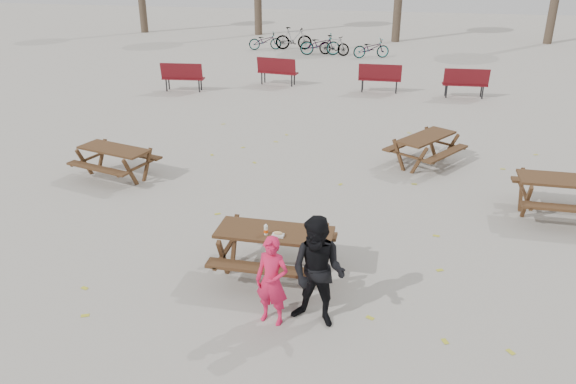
% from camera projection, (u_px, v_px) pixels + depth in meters
% --- Properties ---
extents(ground, '(80.00, 80.00, 0.00)m').
position_uv_depth(ground, '(275.00, 274.00, 8.96)').
color(ground, gray).
rests_on(ground, ground).
extents(main_picnic_table, '(1.80, 1.45, 0.78)m').
position_uv_depth(main_picnic_table, '(275.00, 242.00, 8.73)').
color(main_picnic_table, '#342012').
rests_on(main_picnic_table, ground).
extents(food_tray, '(0.18, 0.11, 0.03)m').
position_uv_depth(food_tray, '(278.00, 235.00, 8.48)').
color(food_tray, silver).
rests_on(food_tray, main_picnic_table).
extents(bread_roll, '(0.14, 0.06, 0.05)m').
position_uv_depth(bread_roll, '(278.00, 233.00, 8.46)').
color(bread_roll, tan).
rests_on(bread_roll, food_tray).
extents(soda_bottle, '(0.07, 0.07, 0.17)m').
position_uv_depth(soda_bottle, '(266.00, 230.00, 8.51)').
color(soda_bottle, silver).
rests_on(soda_bottle, main_picnic_table).
extents(child, '(0.53, 0.40, 1.30)m').
position_uv_depth(child, '(272.00, 281.00, 7.58)').
color(child, '#D81B48').
rests_on(child, ground).
extents(adult, '(0.89, 0.76, 1.60)m').
position_uv_depth(adult, '(318.00, 272.00, 7.50)').
color(adult, black).
rests_on(adult, ground).
extents(picnic_table_east, '(1.86, 1.50, 0.80)m').
position_uv_depth(picnic_table_east, '(567.00, 198.00, 10.67)').
color(picnic_table_east, '#342012').
rests_on(picnic_table_east, ground).
extents(picnic_table_north, '(1.91, 1.69, 0.70)m').
position_uv_depth(picnic_table_north, '(116.00, 163.00, 12.56)').
color(picnic_table_north, '#342012').
rests_on(picnic_table_north, ground).
extents(picnic_table_far, '(2.01, 2.10, 0.71)m').
position_uv_depth(picnic_table_far, '(425.00, 150.00, 13.32)').
color(picnic_table_far, '#342012').
rests_on(picnic_table_far, ground).
extents(park_bench_row, '(11.40, 2.35, 1.03)m').
position_uv_depth(park_bench_row, '(324.00, 77.00, 20.05)').
color(park_bench_row, maroon).
rests_on(park_bench_row, ground).
extents(bicycle_row, '(7.15, 2.46, 1.10)m').
position_uv_depth(bicycle_row, '(315.00, 43.00, 27.17)').
color(bicycle_row, black).
rests_on(bicycle_row, ground).
extents(fallen_leaves, '(11.00, 11.00, 0.01)m').
position_uv_depth(fallen_leaves, '(328.00, 210.00, 11.11)').
color(fallen_leaves, gold).
rests_on(fallen_leaves, ground).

